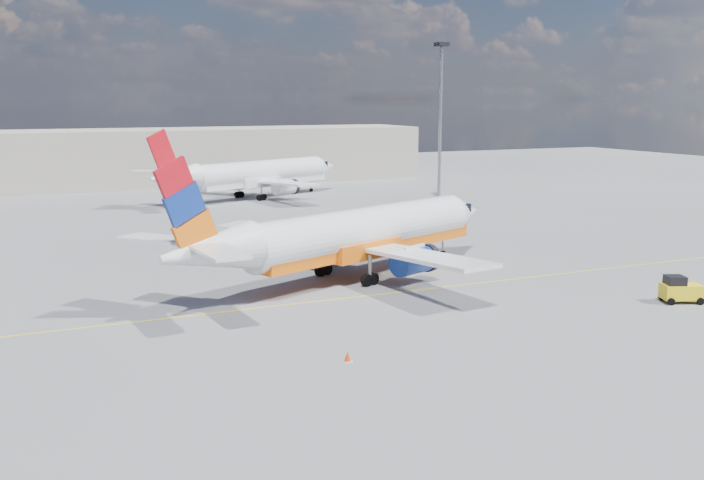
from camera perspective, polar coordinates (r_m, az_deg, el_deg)
name	(u,v)px	position (r m, az deg, el deg)	size (l,w,h in m)	color
ground	(386,307)	(47.16, 2.51, -4.91)	(240.00, 240.00, 0.00)	slate
taxi_line	(365,296)	(49.77, 0.94, -4.09)	(70.00, 0.15, 0.01)	yellow
terminal_main	(187,156)	(118.68, -11.90, 6.00)	(70.00, 14.00, 8.00)	#A8A090
main_jet	(355,234)	(53.99, 0.20, 0.41)	(30.34, 22.89, 9.31)	white
second_jet	(255,175)	(98.80, -7.07, 4.75)	(29.34, 22.11, 9.03)	white
gse_tug	(680,290)	(52.08, 22.77, -3.36)	(2.66, 2.19, 1.68)	black
traffic_cone	(348,356)	(37.59, -0.32, -8.46)	(0.39, 0.39, 0.54)	white
floodlight_mast	(440,108)	(94.50, 6.45, 9.54)	(1.37, 1.37, 18.81)	gray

